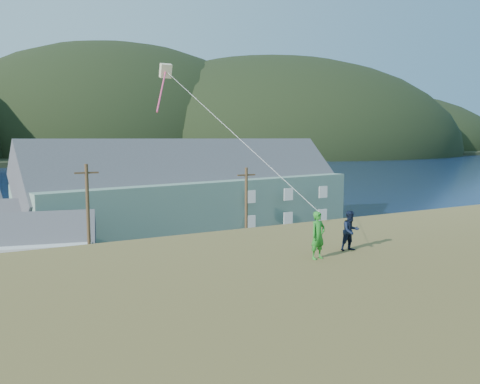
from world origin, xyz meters
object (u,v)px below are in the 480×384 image
Objects in this scene: wharf at (3,218)px; kite_flyer_navy at (350,231)px; lodge at (198,191)px; shed_white at (43,249)px; kite_flyer_green at (318,235)px.

kite_flyer_navy is (10.85, -58.15, 7.50)m from wharf.
lodge is 26.65× the size of kite_flyer_navy.
kite_flyer_navy reaches higher than shed_white.
wharf is at bearing 106.71° from shed_white.
wharf is 29.52m from lodge.
kite_flyer_green is at bearing -115.24° from lodge.
shed_white is (-17.81, -10.27, -2.72)m from lodge.
kite_flyer_navy is at bearing -112.83° from lodge.
wharf is 0.65× the size of lodge.
lodge reaches higher than kite_flyer_green.
lodge is 39.28m from kite_flyer_green.
kite_flyer_green is 1.85m from kite_flyer_navy.
wharf is 2.85× the size of shed_white.
wharf is at bearing 125.18° from lodge.
wharf is 17.34× the size of kite_flyer_navy.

